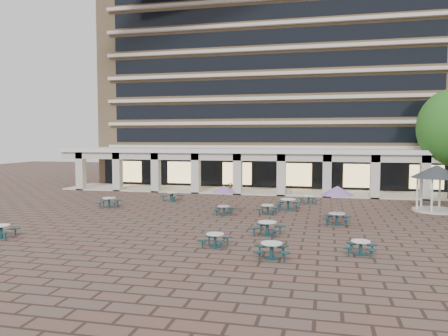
{
  "coord_description": "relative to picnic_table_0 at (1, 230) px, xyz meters",
  "views": [
    {
      "loc": [
        6.05,
        -28.97,
        5.52
      ],
      "look_at": [
        -1.31,
        3.0,
        3.22
      ],
      "focal_mm": 35.0,
      "sensor_mm": 36.0,
      "label": 1
    }
  ],
  "objects": [
    {
      "name": "ground",
      "position": [
        11.21,
        8.66,
        -0.43
      ],
      "size": [
        120.0,
        120.0,
        0.0
      ],
      "primitive_type": "plane",
      "color": "brown",
      "rests_on": "ground"
    },
    {
      "name": "picnic_table_13",
      "position": [
        14.63,
        12.83,
        0.09
      ],
      "size": [
        1.96,
        1.96,
        0.87
      ],
      "rotation": [
        0.0,
        0.0,
        0.01
      ],
      "color": "#164042",
      "rests_on": "ground"
    },
    {
      "name": "picnic_table_9",
      "position": [
        13.36,
        10.72,
        -0.03
      ],
      "size": [
        1.63,
        1.63,
        0.68
      ],
      "rotation": [
        0.0,
        0.0,
        -0.1
      ],
      "color": "#164042",
      "rests_on": "ground"
    },
    {
      "name": "picnic_table_12",
      "position": [
        4.39,
        15.47,
        0.03
      ],
      "size": [
        2.0,
        2.0,
        0.77
      ],
      "rotation": [
        0.0,
        0.0,
        -0.24
      ],
      "color": "#164042",
      "rests_on": "ground"
    },
    {
      "name": "picnic_table_5",
      "position": [
        0.73,
        10.98,
        0.03
      ],
      "size": [
        2.02,
        2.02,
        0.78
      ],
      "rotation": [
        0.0,
        0.0,
        0.26
      ],
      "color": "#164042",
      "rests_on": "ground"
    },
    {
      "name": "picnic_table_11",
      "position": [
        18.1,
        7.86,
        1.65
      ],
      "size": [
        2.13,
        2.13,
        2.46
      ],
      "rotation": [
        0.0,
        0.0,
        -0.09
      ],
      "color": "#164042",
      "rests_on": "ground"
    },
    {
      "name": "picnic_table_6",
      "position": [
        10.32,
        9.79,
        1.34
      ],
      "size": [
        1.81,
        1.81,
        2.09
      ],
      "rotation": [
        0.0,
        0.0,
        0.12
      ],
      "color": "#164042",
      "rests_on": "ground"
    },
    {
      "name": "picnic_table_1",
      "position": [
        11.95,
        0.75,
        -0.02
      ],
      "size": [
        1.61,
        1.61,
        0.68
      ],
      "rotation": [
        0.0,
        0.0,
        -0.08
      ],
      "color": "#164042",
      "rests_on": "ground"
    },
    {
      "name": "gazebo",
      "position": [
        25.45,
        14.78,
        2.16
      ],
      "size": [
        3.7,
        3.7,
        3.44
      ],
      "rotation": [
        0.0,
        0.0,
        0.1
      ],
      "color": "beige",
      "rests_on": "ground"
    },
    {
      "name": "picnic_table_3",
      "position": [
        14.99,
        -0.76,
        0.01
      ],
      "size": [
        1.81,
        1.81,
        0.74
      ],
      "rotation": [
        0.0,
        0.0,
        0.13
      ],
      "color": "#164042",
      "rests_on": "ground"
    },
    {
      "name": "retail_arcade",
      "position": [
        11.21,
        23.46,
        2.57
      ],
      "size": [
        42.0,
        6.6,
        4.4
      ],
      "color": "white",
      "rests_on": "ground"
    },
    {
      "name": "picnic_table_7",
      "position": [
        14.19,
        3.94,
        0.04
      ],
      "size": [
        1.99,
        1.99,
        0.79
      ],
      "rotation": [
        0.0,
        0.0,
        -0.19
      ],
      "color": "#164042",
      "rests_on": "ground"
    },
    {
      "name": "planter_right",
      "position": [
        13.53,
        21.56,
        0.08
      ],
      "size": [
        1.5,
        0.63,
        1.26
      ],
      "color": "#989892",
      "rests_on": "ground"
    },
    {
      "name": "apartment_building",
      "position": [
        11.21,
        34.13,
        12.17
      ],
      "size": [
        40.0,
        15.5,
        25.2
      ],
      "color": "tan",
      "rests_on": "ground"
    },
    {
      "name": "picnic_table_10",
      "position": [
        16.04,
        16.35,
        -0.02
      ],
      "size": [
        1.79,
        1.79,
        0.69
      ],
      "rotation": [
        0.0,
        0.0,
        0.27
      ],
      "color": "#164042",
      "rests_on": "ground"
    },
    {
      "name": "picnic_table_0",
      "position": [
        0.0,
        0.0,
        0.0
      ],
      "size": [
        1.83,
        1.83,
        0.72
      ],
      "rotation": [
        0.0,
        0.0,
        0.2
      ],
      "color": "#164042",
      "rests_on": "ground"
    },
    {
      "name": "picnic_table_2",
      "position": [
        19.0,
        0.83,
        -0.03
      ],
      "size": [
        1.67,
        1.67,
        0.67
      ],
      "rotation": [
        0.0,
        0.0,
        -0.17
      ],
      "color": "#164042",
      "rests_on": "ground"
    },
    {
      "name": "planter_left",
      "position": [
        8.29,
        21.56,
        0.01
      ],
      "size": [
        1.5,
        0.73,
        1.18
      ],
      "color": "#989892",
      "rests_on": "ground"
    }
  ]
}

